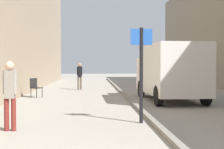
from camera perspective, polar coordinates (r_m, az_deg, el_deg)
ground_plane at (r=14.73m, az=-3.41°, el=-4.39°), size 80.00×80.00×0.00m
kerb_strip at (r=14.81m, az=2.73°, el=-4.12°), size 0.16×40.00×0.12m
pedestrian_main_foreground at (r=7.78m, az=-18.42°, el=-2.88°), size 0.33×0.22×1.68m
pedestrian_mid_block at (r=19.63m, az=-6.03°, el=0.02°), size 0.33×0.23×1.70m
delivery_van at (r=13.80m, az=10.70°, el=0.62°), size 2.25×5.13×2.45m
street_sign_post at (r=8.40m, az=5.46°, el=1.48°), size 0.60×0.10×2.60m
cafe_chair_near_window at (r=15.43m, az=-14.06°, el=-2.13°), size 0.61×0.61×0.94m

